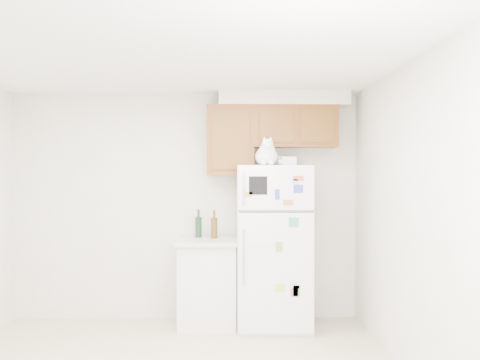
{
  "coord_description": "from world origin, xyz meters",
  "views": [
    {
      "loc": [
        0.48,
        -4.25,
        1.62
      ],
      "look_at": [
        0.6,
        1.55,
        1.55
      ],
      "focal_mm": 42.0,
      "sensor_mm": 36.0,
      "label": 1
    }
  ],
  "objects_px": {
    "storage_box_front": "(289,161)",
    "bottle_green": "(199,223)",
    "refrigerator": "(273,247)",
    "storage_box_back": "(285,161)",
    "cat": "(267,155)",
    "bottle_amber": "(214,224)",
    "base_counter": "(208,282)"
  },
  "relations": [
    {
      "from": "bottle_green",
      "to": "cat",
      "type": "bearing_deg",
      "value": -29.71
    },
    {
      "from": "cat",
      "to": "base_counter",
      "type": "bearing_deg",
      "value": 160.11
    },
    {
      "from": "base_counter",
      "to": "bottle_amber",
      "type": "relative_size",
      "value": 3.03
    },
    {
      "from": "refrigerator",
      "to": "storage_box_front",
      "type": "height_order",
      "value": "storage_box_front"
    },
    {
      "from": "cat",
      "to": "storage_box_back",
      "type": "relative_size",
      "value": 2.3
    },
    {
      "from": "storage_box_back",
      "to": "storage_box_front",
      "type": "relative_size",
      "value": 1.2
    },
    {
      "from": "storage_box_back",
      "to": "cat",
      "type": "bearing_deg",
      "value": -134.37
    },
    {
      "from": "refrigerator",
      "to": "base_counter",
      "type": "relative_size",
      "value": 1.85
    },
    {
      "from": "refrigerator",
      "to": "bottle_amber",
      "type": "relative_size",
      "value": 5.61
    },
    {
      "from": "storage_box_back",
      "to": "storage_box_front",
      "type": "height_order",
      "value": "storage_box_back"
    },
    {
      "from": "base_counter",
      "to": "storage_box_back",
      "type": "xyz_separation_m",
      "value": [
        0.83,
        0.09,
        1.29
      ]
    },
    {
      "from": "base_counter",
      "to": "bottle_amber",
      "type": "xyz_separation_m",
      "value": [
        0.07,
        0.1,
        0.61
      ]
    },
    {
      "from": "cat",
      "to": "bottle_green",
      "type": "relative_size",
      "value": 1.36
    },
    {
      "from": "storage_box_back",
      "to": "bottle_amber",
      "type": "bearing_deg",
      "value": 169.6
    },
    {
      "from": "base_counter",
      "to": "cat",
      "type": "height_order",
      "value": "cat"
    },
    {
      "from": "storage_box_back",
      "to": "bottle_amber",
      "type": "height_order",
      "value": "storage_box_back"
    },
    {
      "from": "refrigerator",
      "to": "base_counter",
      "type": "bearing_deg",
      "value": 173.91
    },
    {
      "from": "bottle_amber",
      "to": "bottle_green",
      "type": "bearing_deg",
      "value": 152.22
    },
    {
      "from": "storage_box_front",
      "to": "bottle_green",
      "type": "xyz_separation_m",
      "value": [
        -0.96,
        0.28,
        -0.67
      ]
    },
    {
      "from": "refrigerator",
      "to": "storage_box_back",
      "type": "xyz_separation_m",
      "value": [
        0.14,
        0.17,
        0.9
      ]
    },
    {
      "from": "bottle_green",
      "to": "storage_box_back",
      "type": "bearing_deg",
      "value": -5.84
    },
    {
      "from": "refrigerator",
      "to": "storage_box_front",
      "type": "bearing_deg",
      "value": -4.55
    },
    {
      "from": "storage_box_front",
      "to": "bottle_green",
      "type": "bearing_deg",
      "value": 163.56
    },
    {
      "from": "storage_box_front",
      "to": "bottle_green",
      "type": "relative_size",
      "value": 0.49
    },
    {
      "from": "storage_box_front",
      "to": "bottle_amber",
      "type": "relative_size",
      "value": 0.49
    },
    {
      "from": "cat",
      "to": "bottle_amber",
      "type": "distance_m",
      "value": 0.97
    },
    {
      "from": "base_counter",
      "to": "storage_box_front",
      "type": "xyz_separation_m",
      "value": [
        0.85,
        -0.09,
        1.28
      ]
    },
    {
      "from": "storage_box_back",
      "to": "storage_box_front",
      "type": "distance_m",
      "value": 0.18
    },
    {
      "from": "cat",
      "to": "storage_box_front",
      "type": "height_order",
      "value": "cat"
    },
    {
      "from": "base_counter",
      "to": "storage_box_back",
      "type": "height_order",
      "value": "storage_box_back"
    },
    {
      "from": "bottle_amber",
      "to": "storage_box_back",
      "type": "bearing_deg",
      "value": -0.31
    },
    {
      "from": "bottle_green",
      "to": "bottle_amber",
      "type": "bearing_deg",
      "value": -27.78
    }
  ]
}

